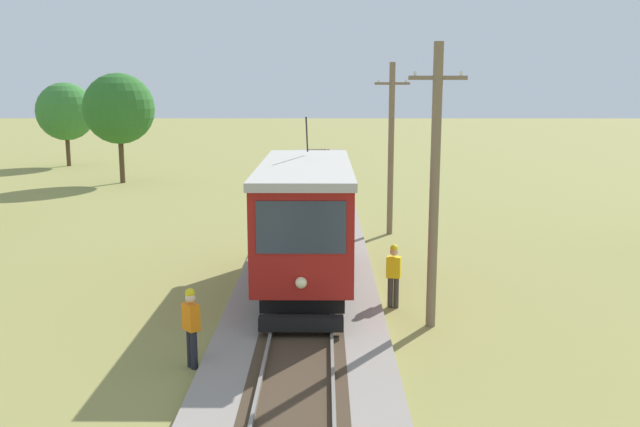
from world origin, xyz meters
The scene contains 7 objects.
red_tram centered at (0.00, 14.71, 2.19)m, with size 2.60×8.54×4.79m.
utility_pole_near_tram centered at (3.24, 11.76, 3.62)m, with size 1.40×0.25×7.04m.
utility_pole_mid centered at (3.24, 22.81, 3.58)m, with size 1.40×0.26×6.96m.
track_worker centered at (-2.30, 9.10, 0.98)m, with size 0.43×0.44×1.78m.
second_worker centered at (2.44, 13.22, 0.98)m, with size 0.43×0.33×1.78m.
tree_left_near centered at (-12.30, 38.03, 4.66)m, with size 4.41×4.41×6.88m.
tree_left_far centered at (-19.23, 47.45, 4.16)m, with size 4.39×4.39×6.36m.
Camera 1 is at (0.54, -4.70, 5.97)m, focal length 38.10 mm.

